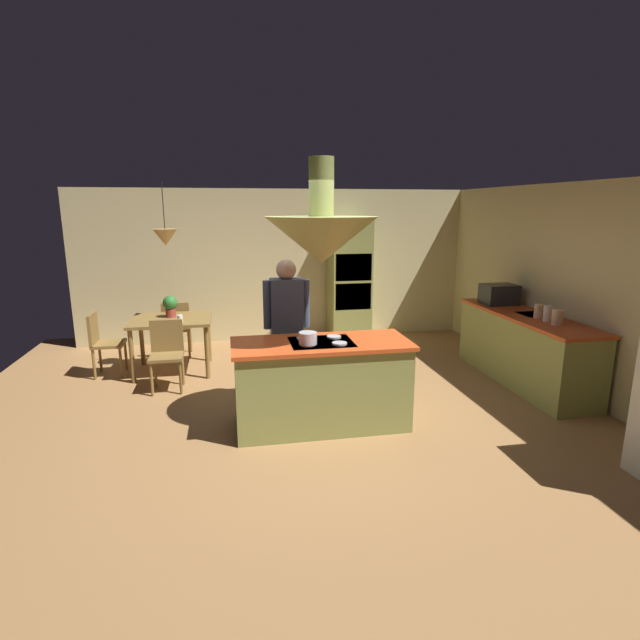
{
  "coord_description": "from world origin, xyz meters",
  "views": [
    {
      "loc": [
        -0.91,
        -4.92,
        2.25
      ],
      "look_at": [
        0.1,
        0.4,
        1.0
      ],
      "focal_mm": 27.51,
      "sensor_mm": 36.0,
      "label": 1
    }
  ],
  "objects_px": {
    "chair_facing_island": "(167,350)",
    "potted_plant_on_table": "(170,305)",
    "chair_at_corner": "(102,340)",
    "cooking_pot_on_cooktop": "(308,338)",
    "oven_tower": "(349,281)",
    "canister_flour": "(557,317)",
    "microwave_on_counter": "(499,294)",
    "canister_sugar": "(548,313)",
    "kitchen_island": "(321,384)",
    "cup_on_table": "(180,318)",
    "person_at_island": "(287,323)",
    "chair_by_back_wall": "(177,325)",
    "dining_table": "(172,325)",
    "canister_tea": "(538,311)"
  },
  "relations": [
    {
      "from": "dining_table",
      "to": "chair_by_back_wall",
      "type": "distance_m",
      "value": 0.69
    },
    {
      "from": "person_at_island",
      "to": "cooking_pot_on_cooktop",
      "type": "height_order",
      "value": "person_at_island"
    },
    {
      "from": "dining_table",
      "to": "potted_plant_on_table",
      "type": "bearing_deg",
      "value": 95.57
    },
    {
      "from": "canister_sugar",
      "to": "canister_tea",
      "type": "xyz_separation_m",
      "value": [
        0.0,
        0.18,
        -0.01
      ]
    },
    {
      "from": "chair_facing_island",
      "to": "potted_plant_on_table",
      "type": "relative_size",
      "value": 2.9
    },
    {
      "from": "chair_at_corner",
      "to": "microwave_on_counter",
      "type": "height_order",
      "value": "microwave_on_counter"
    },
    {
      "from": "oven_tower",
      "to": "person_at_island",
      "type": "distance_m",
      "value": 2.93
    },
    {
      "from": "chair_by_back_wall",
      "to": "canister_sugar",
      "type": "height_order",
      "value": "canister_sugar"
    },
    {
      "from": "canister_flour",
      "to": "microwave_on_counter",
      "type": "xyz_separation_m",
      "value": [
        0.0,
        1.27,
        0.05
      ]
    },
    {
      "from": "kitchen_island",
      "to": "cup_on_table",
      "type": "relative_size",
      "value": 20.24
    },
    {
      "from": "chair_by_back_wall",
      "to": "canister_flour",
      "type": "distance_m",
      "value": 5.23
    },
    {
      "from": "oven_tower",
      "to": "chair_facing_island",
      "type": "height_order",
      "value": "oven_tower"
    },
    {
      "from": "chair_facing_island",
      "to": "canister_flour",
      "type": "distance_m",
      "value": 4.72
    },
    {
      "from": "chair_by_back_wall",
      "to": "microwave_on_counter",
      "type": "height_order",
      "value": "microwave_on_counter"
    },
    {
      "from": "canister_tea",
      "to": "cooking_pot_on_cooktop",
      "type": "xyz_separation_m",
      "value": [
        -3.0,
        -0.71,
        -0.01
      ]
    },
    {
      "from": "chair_at_corner",
      "to": "cup_on_table",
      "type": "relative_size",
      "value": 9.67
    },
    {
      "from": "chair_at_corner",
      "to": "cup_on_table",
      "type": "bearing_deg",
      "value": -102.14
    },
    {
      "from": "chair_at_corner",
      "to": "canister_flour",
      "type": "height_order",
      "value": "canister_flour"
    },
    {
      "from": "oven_tower",
      "to": "potted_plant_on_table",
      "type": "xyz_separation_m",
      "value": [
        -2.81,
        -1.05,
        -0.11
      ]
    },
    {
      "from": "potted_plant_on_table",
      "to": "microwave_on_counter",
      "type": "height_order",
      "value": "microwave_on_counter"
    },
    {
      "from": "chair_at_corner",
      "to": "canister_sugar",
      "type": "xyz_separation_m",
      "value": [
        5.45,
        -1.7,
        0.5
      ]
    },
    {
      "from": "chair_at_corner",
      "to": "cooking_pot_on_cooktop",
      "type": "relative_size",
      "value": 4.83
    },
    {
      "from": "oven_tower",
      "to": "canister_flour",
      "type": "bearing_deg",
      "value": -60.06
    },
    {
      "from": "person_at_island",
      "to": "chair_by_back_wall",
      "type": "distance_m",
      "value": 2.6
    },
    {
      "from": "microwave_on_counter",
      "to": "canister_tea",
      "type": "bearing_deg",
      "value": -90.0
    },
    {
      "from": "cup_on_table",
      "to": "person_at_island",
      "type": "bearing_deg",
      "value": -43.3
    },
    {
      "from": "chair_facing_island",
      "to": "potted_plant_on_table",
      "type": "height_order",
      "value": "potted_plant_on_table"
    },
    {
      "from": "chair_facing_island",
      "to": "kitchen_island",
      "type": "bearing_deg",
      "value": -39.97
    },
    {
      "from": "person_at_island",
      "to": "microwave_on_counter",
      "type": "bearing_deg",
      "value": 15.03
    },
    {
      "from": "dining_table",
      "to": "canister_sugar",
      "type": "relative_size",
      "value": 5.63
    },
    {
      "from": "oven_tower",
      "to": "canister_sugar",
      "type": "xyz_separation_m",
      "value": [
        1.74,
        -2.84,
        -0.03
      ]
    },
    {
      "from": "canister_flour",
      "to": "microwave_on_counter",
      "type": "relative_size",
      "value": 0.39
    },
    {
      "from": "canister_flour",
      "to": "chair_at_corner",
      "type": "bearing_deg",
      "value": 161.0
    },
    {
      "from": "canister_tea",
      "to": "microwave_on_counter",
      "type": "height_order",
      "value": "microwave_on_counter"
    },
    {
      "from": "canister_flour",
      "to": "microwave_on_counter",
      "type": "bearing_deg",
      "value": 90.0
    },
    {
      "from": "oven_tower",
      "to": "canister_flour",
      "type": "relative_size",
      "value": 11.47
    },
    {
      "from": "person_at_island",
      "to": "cup_on_table",
      "type": "height_order",
      "value": "person_at_island"
    },
    {
      "from": "oven_tower",
      "to": "chair_facing_island",
      "type": "distance_m",
      "value": 3.38
    },
    {
      "from": "dining_table",
      "to": "kitchen_island",
      "type": "bearing_deg",
      "value": -51.01
    },
    {
      "from": "microwave_on_counter",
      "to": "person_at_island",
      "type": "bearing_deg",
      "value": -164.97
    },
    {
      "from": "dining_table",
      "to": "canister_sugar",
      "type": "height_order",
      "value": "canister_sugar"
    },
    {
      "from": "kitchen_island",
      "to": "oven_tower",
      "type": "distance_m",
      "value": 3.47
    },
    {
      "from": "cup_on_table",
      "to": "microwave_on_counter",
      "type": "xyz_separation_m",
      "value": [
        4.4,
        -0.38,
        0.25
      ]
    },
    {
      "from": "chair_at_corner",
      "to": "cup_on_table",
      "type": "xyz_separation_m",
      "value": [
        1.06,
        -0.23,
        0.3
      ]
    },
    {
      "from": "potted_plant_on_table",
      "to": "canister_tea",
      "type": "height_order",
      "value": "canister_tea"
    },
    {
      "from": "potted_plant_on_table",
      "to": "canister_sugar",
      "type": "distance_m",
      "value": 4.89
    },
    {
      "from": "canister_sugar",
      "to": "potted_plant_on_table",
      "type": "bearing_deg",
      "value": 158.51
    },
    {
      "from": "kitchen_island",
      "to": "dining_table",
      "type": "height_order",
      "value": "kitchen_island"
    },
    {
      "from": "dining_table",
      "to": "potted_plant_on_table",
      "type": "relative_size",
      "value": 3.57
    },
    {
      "from": "cup_on_table",
      "to": "canister_flour",
      "type": "relative_size",
      "value": 0.5
    }
  ]
}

